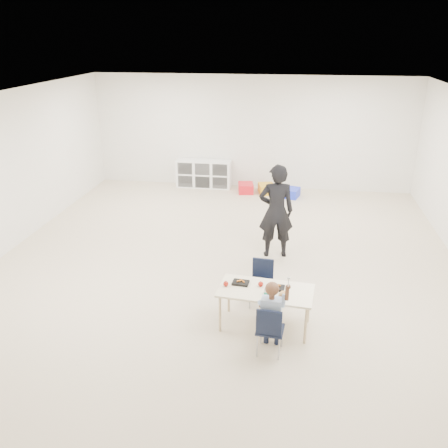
# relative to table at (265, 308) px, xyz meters

# --- Properties ---
(room) EXTENTS (9.00, 9.02, 2.80)m
(room) POSITION_rel_table_xyz_m (-0.81, 1.80, 1.11)
(room) COLOR beige
(room) RESTS_ON ground
(table) EXTENTS (1.30, 0.74, 0.57)m
(table) POSITION_rel_table_xyz_m (0.00, 0.00, 0.00)
(table) COLOR #F9F0C7
(table) RESTS_ON ground
(chair_near) EXTENTS (0.36, 0.34, 0.69)m
(chair_near) POSITION_rel_table_xyz_m (0.10, -0.54, 0.05)
(chair_near) COLOR black
(chair_near) RESTS_ON ground
(chair_far) EXTENTS (0.36, 0.34, 0.69)m
(chair_far) POSITION_rel_table_xyz_m (-0.10, 0.54, 0.05)
(chair_far) COLOR black
(chair_far) RESTS_ON ground
(child) EXTENTS (0.50, 0.50, 1.08)m
(child) POSITION_rel_table_xyz_m (0.10, -0.54, 0.25)
(child) COLOR #A3BBDC
(child) RESTS_ON chair_near
(lunch_tray_near) EXTENTS (0.23, 0.18, 0.03)m
(lunch_tray_near) POSITION_rel_table_xyz_m (0.13, 0.05, 0.30)
(lunch_tray_near) COLOR black
(lunch_tray_near) RESTS_ON table
(lunch_tray_far) EXTENTS (0.23, 0.18, 0.03)m
(lunch_tray_far) POSITION_rel_table_xyz_m (-0.35, 0.11, 0.30)
(lunch_tray_far) COLOR black
(lunch_tray_far) RESTS_ON table
(milk_carton) EXTENTS (0.08, 0.08, 0.10)m
(milk_carton) POSITION_rel_table_xyz_m (0.02, -0.11, 0.33)
(milk_carton) COLOR white
(milk_carton) RESTS_ON table
(bread_roll) EXTENTS (0.09, 0.09, 0.07)m
(bread_roll) POSITION_rel_table_xyz_m (0.23, -0.12, 0.32)
(bread_roll) COLOR tan
(bread_roll) RESTS_ON table
(apple_near) EXTENTS (0.07, 0.07, 0.07)m
(apple_near) POSITION_rel_table_xyz_m (-0.07, 0.08, 0.32)
(apple_near) COLOR #9F190E
(apple_near) RESTS_ON table
(apple_far) EXTENTS (0.07, 0.07, 0.07)m
(apple_far) POSITION_rel_table_xyz_m (-0.54, 0.01, 0.32)
(apple_far) COLOR #9F190E
(apple_far) RESTS_ON table
(cubby_shelf) EXTENTS (1.40, 0.40, 0.70)m
(cubby_shelf) POSITION_rel_table_xyz_m (-2.01, 6.08, 0.06)
(cubby_shelf) COLOR white
(cubby_shelf) RESTS_ON ground
(adult) EXTENTS (0.67, 0.50, 1.68)m
(adult) POSITION_rel_table_xyz_m (0.01, 2.27, 0.55)
(adult) COLOR black
(adult) RESTS_ON ground
(bin_red) EXTENTS (0.43, 0.52, 0.23)m
(bin_red) POSITION_rel_table_xyz_m (-0.89, 5.78, -0.18)
(bin_red) COLOR red
(bin_red) RESTS_ON ground
(bin_yellow) EXTENTS (0.47, 0.54, 0.23)m
(bin_yellow) POSITION_rel_table_xyz_m (-0.37, 5.78, -0.18)
(bin_yellow) COLOR gold
(bin_yellow) RESTS_ON ground
(bin_blue) EXTENTS (0.44, 0.51, 0.22)m
(bin_blue) POSITION_rel_table_xyz_m (0.25, 5.58, -0.18)
(bin_blue) COLOR #1C30D7
(bin_blue) RESTS_ON ground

